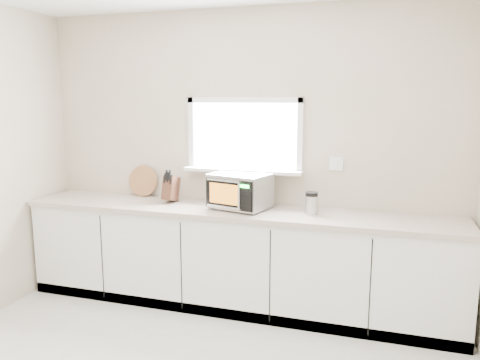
% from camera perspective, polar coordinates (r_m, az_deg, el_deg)
% --- Properties ---
extents(back_wall, '(4.00, 0.17, 2.70)m').
position_cam_1_polar(back_wall, '(4.39, 0.58, 3.03)').
color(back_wall, beige).
rests_on(back_wall, ground).
extents(cabinets, '(3.92, 0.60, 0.88)m').
position_cam_1_polar(cabinets, '(4.32, -0.60, -9.67)').
color(cabinets, white).
rests_on(cabinets, ground).
extents(countertop, '(3.92, 0.64, 0.04)m').
position_cam_1_polar(countertop, '(4.18, -0.66, -3.77)').
color(countertop, beige).
rests_on(countertop, cabinets).
extents(microwave, '(0.56, 0.49, 0.31)m').
position_cam_1_polar(microwave, '(4.14, 0.01, -1.28)').
color(microwave, black).
rests_on(microwave, countertop).
extents(knife_block, '(0.11, 0.22, 0.31)m').
position_cam_1_polar(knife_block, '(4.46, -8.44, -0.97)').
color(knife_block, '#4C2A1B').
rests_on(knife_block, countertop).
extents(cutting_board, '(0.31, 0.07, 0.31)m').
position_cam_1_polar(cutting_board, '(4.78, -11.74, -0.11)').
color(cutting_board, '#AF7843').
rests_on(cutting_board, countertop).
extents(coffee_grinder, '(0.12, 0.12, 0.19)m').
position_cam_1_polar(coffee_grinder, '(4.02, 8.70, -2.76)').
color(coffee_grinder, '#AFB2B7').
rests_on(coffee_grinder, countertop).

